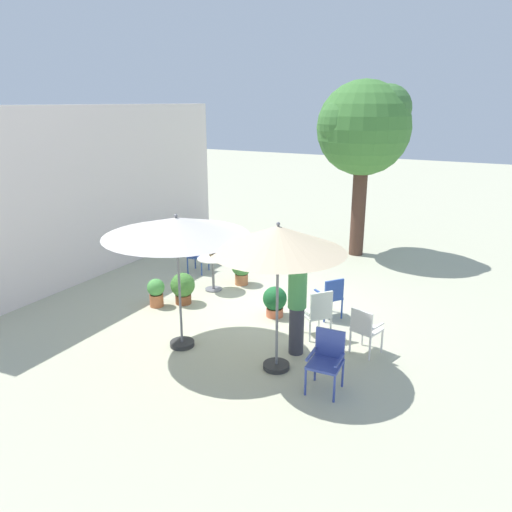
{
  "coord_description": "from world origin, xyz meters",
  "views": [
    {
      "loc": [
        -8.93,
        -4.3,
        4.23
      ],
      "look_at": [
        0.0,
        0.41,
        1.06
      ],
      "focal_mm": 34.66,
      "sensor_mm": 36.0,
      "label": 1
    }
  ],
  "objects_px": {
    "patio_umbrella_0": "(278,240)",
    "standing_person": "(297,304)",
    "patio_chair_4": "(327,357)",
    "potted_plant_1": "(275,301)",
    "patio_chair_2": "(195,253)",
    "shade_tree": "(363,129)",
    "potted_plant_2": "(262,253)",
    "patio_chair_3": "(317,311)",
    "potted_plant_0": "(241,268)",
    "potted_plant_3": "(156,291)",
    "patio_umbrella_1": "(176,228)",
    "patio_chair_0": "(330,295)",
    "cafe_table_0": "(213,268)",
    "patio_chair_1": "(365,328)",
    "potted_plant_4": "(183,287)"
  },
  "relations": [
    {
      "from": "patio_chair_3",
      "to": "potted_plant_0",
      "type": "height_order",
      "value": "patio_chair_3"
    },
    {
      "from": "patio_umbrella_0",
      "to": "standing_person",
      "type": "relative_size",
      "value": 1.39
    },
    {
      "from": "patio_chair_4",
      "to": "potted_plant_1",
      "type": "distance_m",
      "value": 2.76
    },
    {
      "from": "standing_person",
      "to": "potted_plant_1",
      "type": "bearing_deg",
      "value": 39.36
    },
    {
      "from": "potted_plant_0",
      "to": "patio_chair_3",
      "type": "bearing_deg",
      "value": -124.05
    },
    {
      "from": "patio_chair_4",
      "to": "standing_person",
      "type": "height_order",
      "value": "standing_person"
    },
    {
      "from": "patio_chair_2",
      "to": "patio_chair_3",
      "type": "relative_size",
      "value": 0.92
    },
    {
      "from": "potted_plant_1",
      "to": "potted_plant_2",
      "type": "bearing_deg",
      "value": 31.47
    },
    {
      "from": "patio_chair_3",
      "to": "potted_plant_2",
      "type": "bearing_deg",
      "value": 40.04
    },
    {
      "from": "patio_chair_2",
      "to": "shade_tree",
      "type": "bearing_deg",
      "value": -42.49
    },
    {
      "from": "patio_chair_0",
      "to": "potted_plant_2",
      "type": "relative_size",
      "value": 1.81
    },
    {
      "from": "cafe_table_0",
      "to": "patio_chair_3",
      "type": "bearing_deg",
      "value": -110.69
    },
    {
      "from": "patio_chair_1",
      "to": "potted_plant_4",
      "type": "distance_m",
      "value": 4.15
    },
    {
      "from": "patio_umbrella_1",
      "to": "standing_person",
      "type": "bearing_deg",
      "value": -69.47
    },
    {
      "from": "patio_chair_1",
      "to": "potted_plant_2",
      "type": "xyz_separation_m",
      "value": [
        3.81,
        3.95,
        -0.25
      ]
    },
    {
      "from": "standing_person",
      "to": "shade_tree",
      "type": "bearing_deg",
      "value": 7.58
    },
    {
      "from": "patio_umbrella_1",
      "to": "patio_chair_0",
      "type": "xyz_separation_m",
      "value": [
        2.38,
        -1.96,
        -1.7
      ]
    },
    {
      "from": "potted_plant_0",
      "to": "potted_plant_2",
      "type": "relative_size",
      "value": 1.5
    },
    {
      "from": "patio_umbrella_0",
      "to": "potted_plant_0",
      "type": "xyz_separation_m",
      "value": [
        3.16,
        2.44,
        -1.79
      ]
    },
    {
      "from": "potted_plant_3",
      "to": "potted_plant_4",
      "type": "xyz_separation_m",
      "value": [
        0.4,
        -0.42,
        0.04
      ]
    },
    {
      "from": "potted_plant_3",
      "to": "standing_person",
      "type": "height_order",
      "value": "standing_person"
    },
    {
      "from": "shade_tree",
      "to": "patio_umbrella_0",
      "type": "height_order",
      "value": "shade_tree"
    },
    {
      "from": "patio_umbrella_1",
      "to": "patio_chair_3",
      "type": "bearing_deg",
      "value": -53.96
    },
    {
      "from": "shade_tree",
      "to": "potted_plant_2",
      "type": "relative_size",
      "value": 10.03
    },
    {
      "from": "potted_plant_0",
      "to": "cafe_table_0",
      "type": "bearing_deg",
      "value": 147.66
    },
    {
      "from": "potted_plant_1",
      "to": "patio_chair_4",
      "type": "bearing_deg",
      "value": -137.67
    },
    {
      "from": "patio_chair_2",
      "to": "standing_person",
      "type": "height_order",
      "value": "standing_person"
    },
    {
      "from": "patio_chair_3",
      "to": "patio_chair_4",
      "type": "distance_m",
      "value": 1.74
    },
    {
      "from": "potted_plant_3",
      "to": "potted_plant_0",
      "type": "bearing_deg",
      "value": -25.53
    },
    {
      "from": "patio_chair_2",
      "to": "patio_chair_4",
      "type": "height_order",
      "value": "patio_chair_4"
    },
    {
      "from": "patio_chair_1",
      "to": "potted_plant_0",
      "type": "relative_size",
      "value": 1.19
    },
    {
      "from": "patio_chair_2",
      "to": "patio_chair_4",
      "type": "xyz_separation_m",
      "value": [
        -3.58,
        -4.87,
        0.03
      ]
    },
    {
      "from": "patio_chair_4",
      "to": "standing_person",
      "type": "distance_m",
      "value": 1.24
    },
    {
      "from": "patio_umbrella_1",
      "to": "patio_chair_4",
      "type": "xyz_separation_m",
      "value": [
        -0.09,
        -2.78,
        -1.67
      ]
    },
    {
      "from": "patio_umbrella_1",
      "to": "patio_chair_1",
      "type": "relative_size",
      "value": 2.91
    },
    {
      "from": "potted_plant_0",
      "to": "patio_chair_0",
      "type": "bearing_deg",
      "value": -108.72
    },
    {
      "from": "potted_plant_2",
      "to": "potted_plant_4",
      "type": "xyz_separation_m",
      "value": [
        -3.41,
        0.17,
        0.13
      ]
    },
    {
      "from": "potted_plant_2",
      "to": "potted_plant_1",
      "type": "bearing_deg",
      "value": -148.53
    },
    {
      "from": "potted_plant_3",
      "to": "potted_plant_1",
      "type": "bearing_deg",
      "value": -73.76
    },
    {
      "from": "potted_plant_1",
      "to": "shade_tree",
      "type": "bearing_deg",
      "value": -1.96
    },
    {
      "from": "patio_chair_1",
      "to": "patio_chair_3",
      "type": "distance_m",
      "value": 0.99
    },
    {
      "from": "cafe_table_0",
      "to": "shade_tree",
      "type": "bearing_deg",
      "value": -25.54
    },
    {
      "from": "patio_umbrella_0",
      "to": "patio_umbrella_1",
      "type": "bearing_deg",
      "value": 92.53
    },
    {
      "from": "patio_chair_0",
      "to": "potted_plant_2",
      "type": "bearing_deg",
      "value": 47.76
    },
    {
      "from": "patio_chair_0",
      "to": "patio_chair_2",
      "type": "relative_size",
      "value": 1.0
    },
    {
      "from": "patio_chair_2",
      "to": "standing_person",
      "type": "bearing_deg",
      "value": -124.57
    },
    {
      "from": "patio_umbrella_0",
      "to": "potted_plant_4",
      "type": "bearing_deg",
      "value": 62.76
    },
    {
      "from": "cafe_table_0",
      "to": "patio_chair_4",
      "type": "xyz_separation_m",
      "value": [
        -2.7,
        -3.77,
        -0.01
      ]
    },
    {
      "from": "patio_umbrella_0",
      "to": "standing_person",
      "type": "bearing_deg",
      "value": -6.77
    },
    {
      "from": "patio_umbrella_0",
      "to": "patio_chair_0",
      "type": "bearing_deg",
      "value": -2.66
    }
  ]
}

